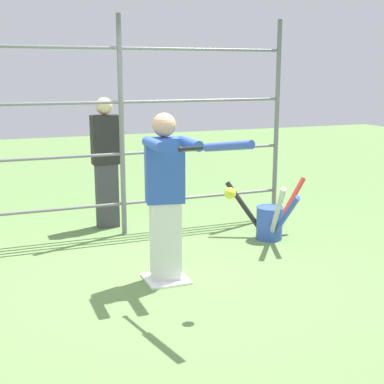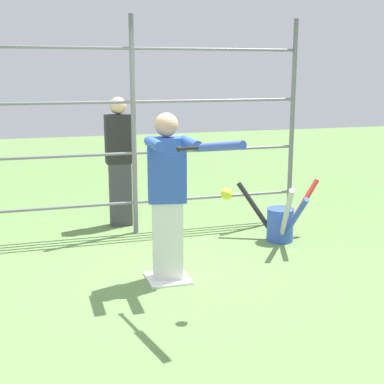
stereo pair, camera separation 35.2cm
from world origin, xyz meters
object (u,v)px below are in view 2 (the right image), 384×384
at_px(softball_in_flight, 227,194).
at_px(bystander_behind_fence, 120,160).
at_px(batter, 167,192).
at_px(bat_bucket, 281,222).
at_px(baseball_bat_swinging, 216,147).

relative_size(softball_in_flight, bystander_behind_fence, 0.06).
bearing_deg(bystander_behind_fence, batter, 93.35).
height_order(softball_in_flight, bystander_behind_fence, bystander_behind_fence).
relative_size(bat_bucket, bystander_behind_fence, 0.62).
relative_size(batter, softball_in_flight, 16.61).
bearing_deg(softball_in_flight, baseball_bat_swinging, 43.28).
bearing_deg(baseball_bat_swinging, batter, -80.65).
bearing_deg(bystander_behind_fence, softball_in_flight, 98.44).
height_order(batter, bat_bucket, batter).
relative_size(batter, bat_bucket, 1.56).
xyz_separation_m(batter, bystander_behind_fence, (0.12, -2.01, -0.00)).
bearing_deg(bat_bucket, softball_in_flight, 50.66).
bearing_deg(batter, bystander_behind_fence, -86.65).
distance_m(softball_in_flight, bystander_behind_fence, 2.81).
xyz_separation_m(bat_bucket, bystander_behind_fence, (1.68, -1.23, 0.62)).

